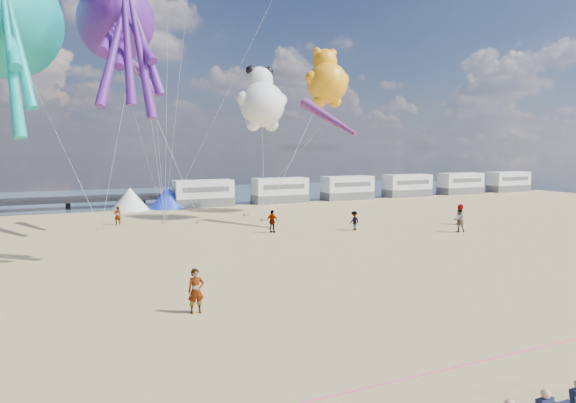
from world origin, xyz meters
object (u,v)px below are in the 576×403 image
at_px(sandbag_c, 264,220).
at_px(beachgoer_2, 354,221).
at_px(kite_panda, 262,104).
at_px(kite_teddy_orange, 327,83).
at_px(motorhome_2, 347,188).
at_px(tent_blue, 168,197).
at_px(kite_octopus_teal, 4,21).
at_px(sandbag_b, 200,222).
at_px(windsock_left, 131,65).
at_px(windsock_right, 146,80).
at_px(sandbag_a, 101,229).
at_px(motorhome_0, 203,193).
at_px(beachgoer_6, 460,214).
at_px(beachgoer_1, 459,220).
at_px(beachgoer_5, 118,216).
at_px(sandbag_d, 246,214).
at_px(standing_person, 196,291).
at_px(windsock_mid, 329,118).
at_px(motorhome_5, 509,182).
at_px(kite_octopus_purple, 116,23).
at_px(motorhome_1, 280,190).
at_px(beachgoer_3, 272,221).
at_px(sandbag_e, 165,222).
at_px(motorhome_3, 407,186).
at_px(tent_white, 130,199).
at_px(motorhome_4, 461,183).

bearing_deg(sandbag_c, beachgoer_2, -59.29).
height_order(kite_panda, kite_teddy_orange, kite_teddy_orange).
bearing_deg(motorhome_2, tent_blue, 180.00).
bearing_deg(kite_octopus_teal, sandbag_b, 19.25).
relative_size(windsock_left, windsock_right, 1.46).
xyz_separation_m(sandbag_a, sandbag_b, (8.34, 0.63, 0.00)).
xyz_separation_m(motorhome_0, windsock_right, (-8.41, -14.17, 10.46)).
height_order(beachgoer_6, kite_teddy_orange, kite_teddy_orange).
bearing_deg(beachgoer_1, sandbag_c, -20.88).
relative_size(sandbag_c, kite_octopus_teal, 0.03).
relative_size(beachgoer_5, sandbag_d, 3.24).
bearing_deg(motorhome_0, kite_teddy_orange, -47.06).
relative_size(standing_person, beachgoer_6, 1.02).
xyz_separation_m(beachgoer_6, sandbag_b, (-20.24, 10.37, -0.78)).
bearing_deg(sandbag_a, windsock_mid, -17.28).
relative_size(beachgoer_1, windsock_right, 0.35).
bearing_deg(motorhome_5, sandbag_d, -168.42).
bearing_deg(kite_octopus_purple, tent_blue, 67.93).
height_order(motorhome_2, standing_person, motorhome_2).
height_order(beachgoer_2, sandbag_a, beachgoer_2).
xyz_separation_m(sandbag_c, kite_octopus_teal, (-19.86, -1.18, 15.24)).
bearing_deg(motorhome_1, motorhome_5, 0.00).
relative_size(beachgoer_3, sandbag_c, 3.58).
bearing_deg(motorhome_0, sandbag_e, -120.56).
bearing_deg(windsock_mid, beachgoer_5, 138.70).
relative_size(kite_teddy_orange, windsock_right, 1.32).
distance_m(motorhome_2, motorhome_5, 28.50).
distance_m(motorhome_2, kite_panda, 22.92).
relative_size(beachgoer_1, beachgoer_5, 1.15).
height_order(motorhome_3, beachgoer_6, motorhome_3).
height_order(sandbag_c, kite_panda, kite_panda).
bearing_deg(windsock_right, beachgoer_2, -31.45).
relative_size(sandbag_e, kite_panda, 0.07).
bearing_deg(sandbag_b, beachgoer_6, -27.13).
bearing_deg(motorhome_5, beachgoer_5, -169.65).
height_order(motorhome_0, kite_octopus_purple, kite_octopus_purple).
bearing_deg(tent_blue, windsock_mid, -62.29).
distance_m(sandbag_c, kite_octopus_purple, 20.78).
relative_size(kite_octopus_teal, kite_octopus_purple, 1.26).
height_order(beachgoer_5, windsock_mid, windsock_mid).
height_order(tent_white, beachgoer_2, tent_white).
height_order(standing_person, beachgoer_2, standing_person).
height_order(tent_blue, windsock_left, windsock_left).
height_order(sandbag_c, kite_octopus_purple, kite_octopus_purple).
xyz_separation_m(tent_blue, beachgoer_2, (10.47, -21.52, -0.42)).
bearing_deg(motorhome_1, kite_teddy_orange, -87.61).
bearing_deg(beachgoer_5, beachgoer_1, 139.11).
bearing_deg(windsock_right, motorhome_4, 11.80).
distance_m(motorhome_1, tent_blue, 13.50).
xyz_separation_m(beachgoer_6, windsock_right, (-24.91, 8.55, 11.07)).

